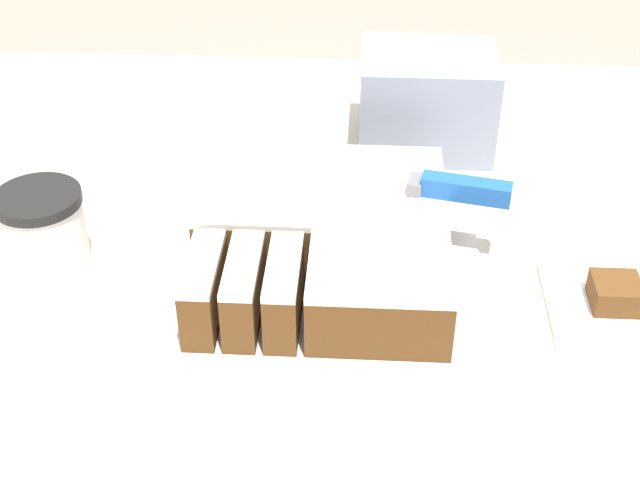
# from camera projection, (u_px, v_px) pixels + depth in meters

# --- Properties ---
(cake_board) EXTENTS (0.35, 0.37, 0.01)m
(cake_board) POSITION_uv_depth(u_px,v_px,m) (320.00, 269.00, 0.97)
(cake_board) COLOR silver
(cake_board) RESTS_ON countertop
(cake) EXTENTS (0.27, 0.29, 0.07)m
(cake) POSITION_uv_depth(u_px,v_px,m) (324.00, 238.00, 0.95)
(cake) COLOR brown
(cake) RESTS_ON cake_board
(knife) EXTENTS (0.30, 0.09, 0.02)m
(knife) POSITION_uv_depth(u_px,v_px,m) (429.00, 186.00, 0.95)
(knife) COLOR silver
(knife) RESTS_ON cake
(coffee_cup) EXTENTS (0.09, 0.09, 0.09)m
(coffee_cup) POSITION_uv_depth(u_px,v_px,m) (44.00, 231.00, 0.95)
(coffee_cup) COLOR white
(coffee_cup) RESTS_ON countertop
(paper_napkin) EXTENTS (0.13, 0.13, 0.01)m
(paper_napkin) POSITION_uv_depth(u_px,v_px,m) (612.00, 306.00, 0.92)
(paper_napkin) COLOR white
(paper_napkin) RESTS_ON countertop
(brownie) EXTENTS (0.05, 0.05, 0.03)m
(brownie) POSITION_uv_depth(u_px,v_px,m) (615.00, 293.00, 0.91)
(brownie) COLOR brown
(brownie) RESTS_ON paper_napkin
(storage_box) EXTENTS (0.17, 0.14, 0.13)m
(storage_box) POSITION_uv_depth(u_px,v_px,m) (427.00, 100.00, 1.16)
(storage_box) COLOR #8C99B2
(storage_box) RESTS_ON countertop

